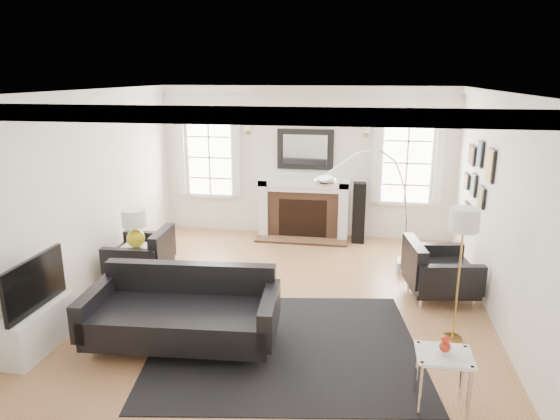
% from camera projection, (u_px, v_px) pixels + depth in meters
% --- Properties ---
extents(floor, '(6.00, 6.00, 0.00)m').
position_uv_depth(floor, '(278.00, 299.00, 6.87)').
color(floor, '#A06A43').
rests_on(floor, ground).
extents(back_wall, '(5.50, 0.04, 2.80)m').
position_uv_depth(back_wall, '(305.00, 162.00, 9.36)').
color(back_wall, white).
rests_on(back_wall, floor).
extents(front_wall, '(5.50, 0.04, 2.80)m').
position_uv_depth(front_wall, '(208.00, 301.00, 3.65)').
color(front_wall, white).
rests_on(front_wall, floor).
extents(left_wall, '(0.04, 6.00, 2.80)m').
position_uv_depth(left_wall, '(84.00, 193.00, 6.95)').
color(left_wall, white).
rests_on(left_wall, floor).
extents(right_wall, '(0.04, 6.00, 2.80)m').
position_uv_depth(right_wall, '(501.00, 211.00, 6.06)').
color(right_wall, white).
rests_on(right_wall, floor).
extents(ceiling, '(5.50, 6.00, 0.02)m').
position_uv_depth(ceiling, '(278.00, 91.00, 6.13)').
color(ceiling, white).
rests_on(ceiling, back_wall).
extents(crown_molding, '(5.50, 6.00, 0.12)m').
position_uv_depth(crown_molding, '(278.00, 96.00, 6.15)').
color(crown_molding, white).
rests_on(crown_molding, back_wall).
extents(fireplace, '(1.70, 0.69, 1.11)m').
position_uv_depth(fireplace, '(303.00, 209.00, 9.38)').
color(fireplace, white).
rests_on(fireplace, floor).
extents(mantel_mirror, '(1.05, 0.07, 0.75)m').
position_uv_depth(mantel_mirror, '(305.00, 149.00, 9.25)').
color(mantel_mirror, black).
rests_on(mantel_mirror, back_wall).
extents(window_left, '(1.24, 0.15, 1.62)m').
position_uv_depth(window_left, '(210.00, 157.00, 9.59)').
color(window_left, white).
rests_on(window_left, back_wall).
extents(window_right, '(1.24, 0.15, 1.62)m').
position_uv_depth(window_right, '(407.00, 163.00, 8.99)').
color(window_right, white).
rests_on(window_right, back_wall).
extents(gallery_wall, '(0.04, 1.73, 1.29)m').
position_uv_depth(gallery_wall, '(477.00, 178.00, 7.26)').
color(gallery_wall, black).
rests_on(gallery_wall, right_wall).
extents(tv_unit, '(0.35, 1.00, 1.09)m').
position_uv_depth(tv_unit, '(37.00, 322.00, 5.56)').
color(tv_unit, white).
rests_on(tv_unit, floor).
extents(area_rug, '(3.34, 2.92, 0.01)m').
position_uv_depth(area_rug, '(285.00, 346.00, 5.70)').
color(area_rug, black).
rests_on(area_rug, floor).
extents(sofa, '(2.21, 1.14, 0.70)m').
position_uv_depth(sofa, '(184.00, 313.00, 5.68)').
color(sofa, black).
rests_on(sofa, floor).
extents(armchair_left, '(0.88, 0.97, 0.63)m').
position_uv_depth(armchair_left, '(144.00, 256.00, 7.54)').
color(armchair_left, black).
rests_on(armchair_left, floor).
extents(armchair_right, '(1.02, 1.10, 0.66)m').
position_uv_depth(armchair_right, '(436.00, 272.00, 6.87)').
color(armchair_right, black).
rests_on(armchair_right, floor).
extents(coffee_table, '(0.85, 0.85, 0.38)m').
position_uv_depth(coffee_table, '(198.00, 276.00, 6.78)').
color(coffee_table, silver).
rests_on(coffee_table, floor).
extents(side_table_left, '(0.47, 0.47, 0.52)m').
position_uv_depth(side_table_left, '(137.00, 254.00, 7.44)').
color(side_table_left, silver).
rests_on(side_table_left, floor).
extents(nesting_table, '(0.50, 0.42, 0.55)m').
position_uv_depth(nesting_table, '(443.00, 365.00, 4.55)').
color(nesting_table, silver).
rests_on(nesting_table, floor).
extents(gourd_lamp, '(0.36, 0.36, 0.58)m').
position_uv_depth(gourd_lamp, '(135.00, 226.00, 7.33)').
color(gourd_lamp, gold).
rests_on(gourd_lamp, side_table_left).
extents(orange_vase, '(0.10, 0.10, 0.17)m').
position_uv_depth(orange_vase, '(445.00, 345.00, 4.49)').
color(orange_vase, '#B42B17').
rests_on(orange_vase, nesting_table).
extents(arc_floor_lamp, '(1.45, 1.34, 2.05)m').
position_uv_depth(arc_floor_lamp, '(368.00, 209.00, 7.23)').
color(arc_floor_lamp, silver).
rests_on(arc_floor_lamp, floor).
extents(stick_floor_lamp, '(0.32, 0.32, 1.59)m').
position_uv_depth(stick_floor_lamp, '(464.00, 227.00, 5.49)').
color(stick_floor_lamp, gold).
rests_on(stick_floor_lamp, floor).
extents(speaker_tower, '(0.24, 0.24, 1.12)m').
position_uv_depth(speaker_tower, '(359.00, 213.00, 9.08)').
color(speaker_tower, black).
rests_on(speaker_tower, floor).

